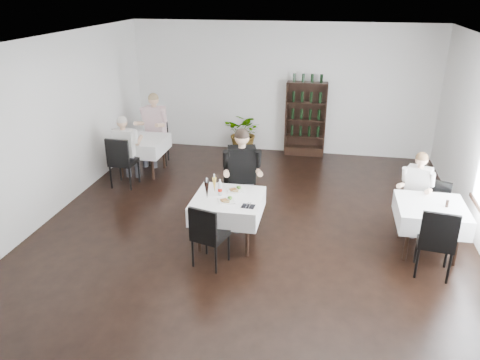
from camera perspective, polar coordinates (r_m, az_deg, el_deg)
name	(u,v)px	position (r m, az deg, el deg)	size (l,w,h in m)	color
room_shell	(248,153)	(6.77, 0.93, 3.30)	(9.00, 9.00, 9.00)	black
wine_shelf	(306,120)	(11.00, 7.99, 7.27)	(0.90, 0.28, 1.75)	black
main_table	(228,206)	(7.16, -1.48, -3.18)	(1.03, 1.03, 0.77)	black
left_table	(142,145)	(10.07, -11.87, 4.18)	(0.98, 0.98, 0.77)	black
right_table	(431,214)	(7.47, 22.22, -3.88)	(0.98, 0.98, 0.77)	black
potted_tree	(245,133)	(11.14, 0.58, 5.78)	(0.88, 0.77, 0.98)	#21541D
main_chair_far	(239,192)	(7.71, -0.15, -1.45)	(0.60, 0.61, 1.03)	black
main_chair_near	(207,233)	(6.60, -3.99, -6.44)	(0.54, 0.54, 0.95)	black
left_chair_far	(158,140)	(10.66, -9.91, 4.85)	(0.49, 0.50, 0.92)	black
left_chair_near	(121,159)	(9.44, -14.26, 2.47)	(0.49, 0.49, 1.03)	black
right_chair_far	(434,205)	(8.07, 22.56, -2.82)	(0.53, 0.54, 0.89)	black
right_chair_near	(436,239)	(6.88, 22.83, -6.63)	(0.53, 0.53, 1.03)	black
diner_main	(242,171)	(7.62, 0.26, 1.16)	(0.68, 0.72, 1.64)	#3B3B42
diner_left_far	(154,123)	(10.54, -10.49, 6.79)	(0.62, 0.63, 1.58)	#3B3B42
diner_left_near	(126,144)	(9.59, -13.78, 4.29)	(0.55, 0.55, 1.41)	#3B3B42
diner_right_far	(417,186)	(7.97, 20.72, -0.73)	(0.59, 0.62, 1.33)	#3B3B42
plate_far	(235,190)	(7.30, -0.57, -1.22)	(0.32, 0.32, 0.08)	white
plate_near	(226,200)	(6.96, -1.66, -2.51)	(0.31, 0.31, 0.07)	white
pilsner_dark	(207,190)	(7.02, -4.06, -1.24)	(0.08, 0.08, 0.33)	black
pilsner_lager	(214,185)	(7.23, -3.14, -0.58)	(0.07, 0.07, 0.30)	gold
coke_bottle	(220,189)	(7.13, -2.45, -1.07)	(0.07, 0.07, 0.26)	silver
napkin_cutlery	(248,206)	(6.81, 1.00, -3.19)	(0.20, 0.21, 0.02)	black
pepper_mill	(447,204)	(7.41, 23.94, -2.65)	(0.04, 0.04, 0.11)	black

